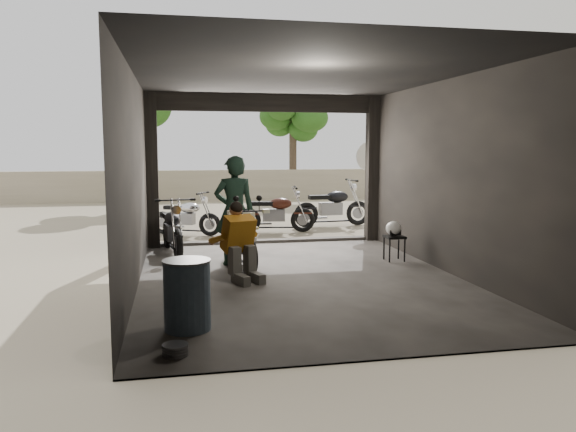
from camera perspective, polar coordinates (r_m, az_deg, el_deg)
name	(u,v)px	position (r m, az deg, el deg)	size (l,w,h in m)	color
ground	(300,280)	(8.96, 1.27, -6.48)	(80.00, 80.00, 0.00)	#7A6D56
garage	(293,197)	(9.29, 0.56, 1.98)	(7.00, 7.13, 3.20)	#2D2B28
boundary_wall	(225,185)	(22.64, -6.46, 3.15)	(18.00, 0.30, 1.20)	gray
tree_left	(143,94)	(21.12, -14.55, 11.90)	(2.20, 2.20, 5.60)	#382B1E
tree_right	(293,111)	(23.04, 0.51, 10.62)	(2.20, 2.20, 5.00)	#382B1E
main_bike	(241,237)	(9.77, -4.77, -2.16)	(0.66, 1.62, 1.08)	beige
left_bike	(172,226)	(11.21, -11.70, -0.95)	(0.69, 1.68, 1.14)	black
outside_bike_a	(186,214)	(13.61, -10.34, 0.25)	(0.63, 1.54, 1.04)	black
outside_bike_b	(276,210)	(13.82, -1.25, 0.66)	(0.69, 1.68, 1.14)	#3D180E
outside_bike_c	(333,203)	(14.93, 4.55, 1.32)	(0.76, 1.84, 1.25)	black
rider	(234,211)	(9.92, -5.47, 0.50)	(0.71, 0.47, 1.95)	black
mechanic	(242,244)	(8.72, -4.69, -2.84)	(0.61, 0.83, 1.21)	#AC6E17
stool	(394,240)	(10.47, 10.76, -2.39)	(0.34, 0.34, 0.48)	black
helmet	(394,228)	(10.44, 10.68, -1.26)	(0.28, 0.30, 0.27)	silver
oil_drum	(187,296)	(6.53, -10.20, -8.02)	(0.53, 0.53, 0.82)	#3C5166
sign_post	(370,172)	(13.92, 8.38, 4.48)	(0.75, 0.08, 2.24)	black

